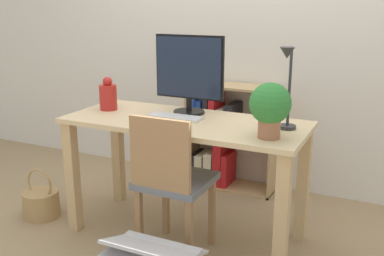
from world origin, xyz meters
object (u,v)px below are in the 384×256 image
at_px(monitor, 189,71).
at_px(basket, 41,203).
at_px(desk_lamp, 288,80).
at_px(potted_plant, 270,107).
at_px(bookshelf, 220,139).
at_px(vase, 108,96).
at_px(chair, 171,179).
at_px(keyboard, 175,117).

bearing_deg(monitor, basket, -158.59).
height_order(monitor, desk_lamp, monitor).
relative_size(potted_plant, bookshelf, 0.35).
distance_m(vase, desk_lamp, 1.21).
relative_size(monitor, potted_plant, 1.68).
xyz_separation_m(vase, desk_lamp, (1.19, -0.01, 0.19)).
bearing_deg(basket, desk_lamp, 8.13).
bearing_deg(chair, keyboard, 115.16).
relative_size(desk_lamp, basket, 1.31).
distance_m(keyboard, basket, 1.19).
xyz_separation_m(chair, basket, (-1.07, 0.06, -0.39)).
height_order(desk_lamp, chair, desk_lamp).
relative_size(keyboard, chair, 0.39).
distance_m(chair, bookshelf, 1.15).
xyz_separation_m(keyboard, chair, (0.12, -0.28, -0.29)).
bearing_deg(keyboard, vase, 178.27).
bearing_deg(vase, keyboard, -1.73).
relative_size(desk_lamp, chair, 0.53).
xyz_separation_m(desk_lamp, bookshelf, (-0.73, 0.84, -0.66)).
relative_size(monitor, keyboard, 1.47).
bearing_deg(bookshelf, monitor, -84.99).
xyz_separation_m(vase, basket, (-0.45, -0.24, -0.76)).
distance_m(keyboard, bookshelf, 0.94).
bearing_deg(chair, basket, 179.52).
bearing_deg(vase, monitor, 15.12).
bearing_deg(monitor, bookshelf, 95.01).
height_order(vase, chair, vase).
bearing_deg(monitor, keyboard, -97.25).
xyz_separation_m(desk_lamp, potted_plant, (-0.04, -0.17, -0.12)).
distance_m(vase, chair, 0.79).
xyz_separation_m(monitor, basket, (-0.98, -0.38, -0.94)).
relative_size(keyboard, desk_lamp, 0.72).
bearing_deg(potted_plant, basket, -177.52).
relative_size(keyboard, potted_plant, 1.14).
distance_m(keyboard, potted_plant, 0.68).
bearing_deg(monitor, desk_lamp, -12.57).
bearing_deg(desk_lamp, vase, 179.75).
bearing_deg(monitor, vase, -164.88).
bearing_deg(desk_lamp, bookshelf, 130.68).
bearing_deg(vase, chair, -25.22).
distance_m(vase, potted_plant, 1.17).
distance_m(potted_plant, bookshelf, 1.34).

